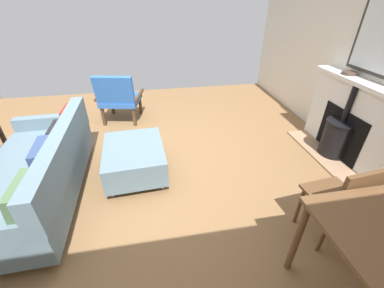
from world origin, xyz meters
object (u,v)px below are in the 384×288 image
sofa (38,173)px  ottoman (135,158)px  fireplace (347,125)px  armchair_accent (118,97)px  mantel_bowl_near (349,73)px  dining_chair_near_fireplace (343,198)px

sofa → ottoman: sofa is taller
fireplace → sofa: 3.66m
ottoman → armchair_accent: 1.52m
fireplace → ottoman: size_ratio=1.67×
fireplace → mantel_bowl_near: mantel_bowl_near is taller
mantel_bowl_near → dining_chair_near_fireplace: (1.01, 1.46, -0.55)m
mantel_bowl_near → sofa: (3.67, 0.45, -0.71)m
dining_chair_near_fireplace → sofa: bearing=-20.7°
ottoman → armchair_accent: size_ratio=1.05×
fireplace → mantel_bowl_near: bearing=-92.7°
sofa → dining_chair_near_fireplace: bearing=159.3°
mantel_bowl_near → dining_chair_near_fireplace: bearing=55.2°
mantel_bowl_near → armchair_accent: bearing=-22.8°
fireplace → dining_chair_near_fireplace: (1.00, 1.18, 0.05)m
mantel_bowl_near → dining_chair_near_fireplace: size_ratio=0.20×
sofa → ottoman: 0.98m
fireplace → armchair_accent: (2.97, -1.53, 0.01)m
sofa → dining_chair_near_fireplace: (-2.66, 1.01, 0.16)m
fireplace → armchair_accent: 3.34m
ottoman → dining_chair_near_fireplace: size_ratio=1.06×
fireplace → sofa: fireplace is taller
fireplace → ottoman: (2.70, -0.05, -0.21)m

